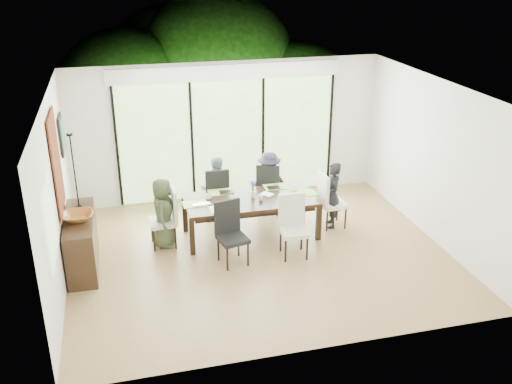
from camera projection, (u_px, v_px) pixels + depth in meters
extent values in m
cube|color=brown|center=(260.00, 254.00, 9.30)|extent=(6.00, 5.00, 0.01)
cube|color=white|center=(260.00, 90.00, 8.24)|extent=(6.00, 5.00, 0.01)
cube|color=silver|center=(227.00, 131.00, 11.01)|extent=(6.00, 0.02, 2.70)
cube|color=white|center=(315.00, 255.00, 6.53)|extent=(6.00, 0.02, 2.70)
cube|color=beige|center=(55.00, 196.00, 8.09)|extent=(0.02, 5.00, 2.70)
cube|color=silver|center=(435.00, 161.00, 9.45)|extent=(0.02, 5.00, 2.70)
cube|color=#598C3F|center=(228.00, 139.00, 11.03)|extent=(4.20, 0.02, 2.30)
cube|color=white|center=(227.00, 72.00, 10.52)|extent=(4.40, 0.06, 0.28)
cube|color=black|center=(117.00, 148.00, 10.55)|extent=(0.05, 0.04, 2.30)
cube|color=black|center=(192.00, 142.00, 10.86)|extent=(0.05, 0.04, 2.30)
cube|color=black|center=(263.00, 137.00, 11.18)|extent=(0.05, 0.04, 2.30)
cube|color=black|center=(330.00, 132.00, 11.50)|extent=(0.05, 0.04, 2.30)
cube|color=#8CAD7F|center=(50.00, 222.00, 6.97)|extent=(0.02, 0.90, 1.00)
cube|color=brown|center=(220.00, 182.00, 12.35)|extent=(6.00, 1.80, 0.10)
cube|color=brown|center=(213.00, 144.00, 12.83)|extent=(6.00, 0.08, 0.06)
sphere|color=#14380F|center=(126.00, 100.00, 12.97)|extent=(3.20, 3.20, 3.20)
sphere|color=#14380F|center=(216.00, 74.00, 13.86)|extent=(4.00, 4.00, 4.00)
sphere|color=#14380F|center=(296.00, 99.00, 13.76)|extent=(2.80, 2.80, 2.80)
sphere|color=#14380F|center=(172.00, 78.00, 14.33)|extent=(3.60, 3.60, 3.60)
cube|color=black|center=(251.00, 200.00, 9.66)|extent=(2.22, 1.02, 0.06)
cube|color=black|center=(251.00, 204.00, 9.70)|extent=(2.03, 0.83, 0.09)
cube|color=black|center=(192.00, 237.00, 9.17)|extent=(0.08, 0.08, 0.64)
cube|color=black|center=(319.00, 222.00, 9.66)|extent=(0.08, 0.08, 0.64)
cube|color=black|center=(185.00, 215.00, 9.94)|extent=(0.08, 0.08, 0.64)
cube|color=black|center=(302.00, 202.00, 10.43)|extent=(0.08, 0.08, 0.64)
imported|color=#3C472F|center=(163.00, 213.00, 9.36)|extent=(0.48, 0.63, 1.19)
imported|color=black|center=(332.00, 195.00, 10.03)|extent=(0.42, 0.60, 1.19)
imported|color=#7697AB|center=(216.00, 188.00, 10.33)|extent=(0.59, 0.41, 1.19)
imported|color=#2A2031|center=(269.00, 183.00, 10.56)|extent=(0.59, 0.41, 1.19)
cube|color=#A3C446|center=(195.00, 204.00, 9.44)|extent=(0.41, 0.30, 0.01)
cube|color=#81BF44|center=(304.00, 193.00, 9.87)|extent=(0.41, 0.30, 0.01)
cube|color=#81B13F|center=(220.00, 192.00, 9.91)|extent=(0.41, 0.30, 0.01)
cube|color=#8CBB43|center=(275.00, 187.00, 10.13)|extent=(0.41, 0.30, 0.01)
cube|color=white|center=(222.00, 209.00, 9.26)|extent=(0.41, 0.30, 0.01)
cube|color=black|center=(226.00, 192.00, 9.88)|extent=(0.24, 0.17, 0.01)
cube|color=black|center=(273.00, 188.00, 10.08)|extent=(0.22, 0.16, 0.01)
cube|color=white|center=(291.00, 196.00, 9.77)|extent=(0.28, 0.20, 0.00)
cube|color=white|center=(222.00, 208.00, 9.26)|extent=(0.24, 0.24, 0.02)
cube|color=#E25A1A|center=(222.00, 207.00, 9.25)|extent=(0.18, 0.18, 0.01)
cylinder|color=silver|center=(253.00, 194.00, 9.69)|extent=(0.07, 0.07, 0.11)
cylinder|color=#337226|center=(253.00, 188.00, 9.64)|extent=(0.04, 0.04, 0.15)
sphere|color=#5064C9|center=(253.00, 183.00, 9.61)|extent=(0.10, 0.10, 0.10)
imported|color=silver|center=(202.00, 205.00, 9.37)|extent=(0.32, 0.22, 0.02)
imported|color=white|center=(208.00, 197.00, 9.61)|extent=(0.13, 0.13, 0.09)
imported|color=white|center=(261.00, 198.00, 9.58)|extent=(0.13, 0.13, 0.09)
imported|color=white|center=(294.00, 189.00, 9.91)|extent=(0.12, 0.12, 0.09)
imported|color=white|center=(264.00, 195.00, 9.75)|extent=(0.24, 0.26, 0.02)
cube|color=black|center=(82.00, 242.00, 8.79)|extent=(0.42, 1.51, 0.85)
imported|color=#90551F|center=(78.00, 216.00, 8.51)|extent=(0.45, 0.45, 0.11)
cylinder|color=black|center=(79.00, 207.00, 8.93)|extent=(0.09, 0.09, 0.04)
cylinder|color=black|center=(74.00, 171.00, 8.70)|extent=(0.02, 0.02, 1.18)
cylinder|color=black|center=(69.00, 135.00, 8.47)|extent=(0.09, 0.09, 0.03)
cylinder|color=silver|center=(69.00, 131.00, 8.45)|extent=(0.03, 0.03, 0.09)
cube|color=#963215|center=(57.00, 163.00, 8.32)|extent=(0.02, 1.00, 1.50)
cube|color=black|center=(61.00, 135.00, 9.46)|extent=(0.03, 0.55, 0.65)
cube|color=#184E4B|center=(63.00, 134.00, 9.46)|extent=(0.01, 0.45, 0.55)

